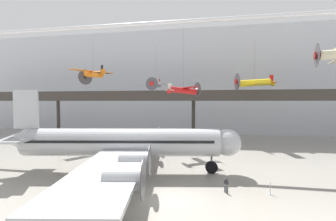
# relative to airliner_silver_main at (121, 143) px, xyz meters

# --- Properties ---
(ground_plane) EXTENTS (260.00, 260.00, 0.00)m
(ground_plane) POSITION_rel_airliner_silver_main_xyz_m (6.35, -5.65, -3.27)
(ground_plane) COLOR gray
(hangar_back_wall) EXTENTS (140.00, 3.00, 25.26)m
(hangar_back_wall) POSITION_rel_airliner_silver_main_xyz_m (6.35, 33.14, 9.36)
(hangar_back_wall) COLOR silver
(hangar_back_wall) RESTS_ON ground
(mezzanine_walkway) EXTENTS (110.00, 3.20, 9.85)m
(mezzanine_walkway) POSITION_rel_airliner_silver_main_xyz_m (6.35, 21.59, 4.93)
(mezzanine_walkway) COLOR #38332D
(mezzanine_walkway) RESTS_ON ground
(ceiling_truss_beam) EXTENTS (120.00, 0.60, 0.60)m
(ceiling_truss_beam) POSITION_rel_airliner_silver_main_xyz_m (6.35, 10.43, 16.12)
(ceiling_truss_beam) COLOR silver
(airliner_silver_main) EXTENTS (26.04, 29.87, 8.95)m
(airliner_silver_main) POSITION_rel_airliner_silver_main_xyz_m (0.00, 0.00, 0.00)
(airliner_silver_main) COLOR #B7BABF
(airliner_silver_main) RESTS_ON ground
(suspended_plane_yellow_lowwing) EXTENTS (7.34, 8.87, 9.17)m
(suspended_plane_yellow_lowwing) POSITION_rel_airliner_silver_main_xyz_m (17.63, 20.95, 7.87)
(suspended_plane_yellow_lowwing) COLOR yellow
(suspended_plane_silver_racer) EXTENTS (7.12, 5.82, 9.11)m
(suspended_plane_silver_racer) POSITION_rel_airliner_silver_main_xyz_m (-1.19, 21.85, 8.11)
(suspended_plane_silver_racer) COLOR silver
(suspended_plane_orange_highwing) EXTENTS (6.73, 7.39, 8.18)m
(suspended_plane_orange_highwing) POSITION_rel_airliner_silver_main_xyz_m (-11.00, 14.66, 9.37)
(suspended_plane_orange_highwing) COLOR orange
(suspended_plane_red_highwing) EXTENTS (5.29, 5.84, 10.45)m
(suspended_plane_red_highwing) POSITION_rel_airliner_silver_main_xyz_m (5.62, 10.96, 6.15)
(suspended_plane_red_highwing) COLOR red
(stanchion_barrier) EXTENTS (0.36, 0.36, 1.08)m
(stanchion_barrier) POSITION_rel_airliner_silver_main_xyz_m (14.34, -3.13, -2.95)
(stanchion_barrier) COLOR #B2B5BA
(stanchion_barrier) RESTS_ON ground
(info_sign_pedestal) EXTENTS (0.39, 0.71, 1.24)m
(info_sign_pedestal) POSITION_rel_airliner_silver_main_xyz_m (10.75, -3.45, -2.82)
(info_sign_pedestal) COLOR #4C4C51
(info_sign_pedestal) RESTS_ON ground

